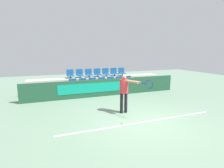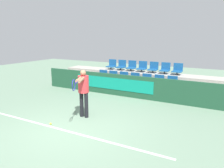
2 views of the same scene
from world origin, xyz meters
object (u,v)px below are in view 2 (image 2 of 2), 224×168
object	(u,v)px
stadium_chair_2	(123,78)
stadium_chair_9	(131,66)
stadium_chair_1	(112,77)
stadium_chair_8	(121,66)
tennis_player	(83,88)
stadium_chair_6	(172,83)
stadium_chair_13	(177,70)
tennis_ball	(51,124)
stadium_chair_12	(165,69)
stadium_chair_4	(146,80)
stadium_chair_3	(134,79)
stadium_chair_0	(102,76)
stadium_chair_5	(158,82)
stadium_chair_11	(153,68)
stadium_chair_10	(142,67)
stadium_chair_7	(112,65)

from	to	relation	value
stadium_chair_2	stadium_chair_9	world-z (taller)	stadium_chair_9
stadium_chair_1	stadium_chair_8	size ratio (longest dim) A/B	1.00
tennis_player	stadium_chair_8	bearing A→B (deg)	77.60
stadium_chair_6	stadium_chair_9	distance (m)	2.61
stadium_chair_13	tennis_ball	bearing A→B (deg)	-113.74
stadium_chair_12	stadium_chair_13	world-z (taller)	same
stadium_chair_2	tennis_ball	bearing A→B (deg)	-92.01
stadium_chair_1	stadium_chair_4	distance (m)	1.78
stadium_chair_4	stadium_chair_3	bearing A→B (deg)	180.00
stadium_chair_0	stadium_chair_9	bearing A→B (deg)	40.13
stadium_chair_2	tennis_ball	xyz separation A→B (m)	(-0.17, -4.77, -0.65)
stadium_chair_0	stadium_chair_6	bearing A→B (deg)	0.00
stadium_chair_5	stadium_chair_11	bearing A→B (deg)	120.67
stadium_chair_10	stadium_chair_11	xyz separation A→B (m)	(0.59, 0.00, 0.00)
stadium_chair_5	tennis_ball	bearing A→B (deg)	-112.18
stadium_chair_8	stadium_chair_11	world-z (taller)	same
stadium_chair_3	stadium_chair_4	distance (m)	0.59
stadium_chair_12	tennis_player	xyz separation A→B (m)	(-1.40, -4.77, -0.12)
stadium_chair_11	tennis_ball	size ratio (longest dim) A/B	8.13
stadium_chair_4	stadium_chair_12	world-z (taller)	stadium_chair_12
stadium_chair_13	stadium_chair_10	bearing A→B (deg)	180.00
stadium_chair_5	stadium_chair_3	bearing A→B (deg)	180.00
stadium_chair_4	stadium_chair_9	size ratio (longest dim) A/B	1.00
stadium_chair_5	stadium_chair_10	distance (m)	1.62
stadium_chair_0	stadium_chair_1	bearing A→B (deg)	0.00
stadium_chair_0	stadium_chair_12	world-z (taller)	stadium_chair_12
stadium_chair_11	stadium_chair_13	size ratio (longest dim) A/B	1.00
stadium_chair_4	stadium_chair_6	xyz separation A→B (m)	(1.19, 0.00, 0.00)
stadium_chair_11	tennis_player	world-z (taller)	tennis_player
stadium_chair_0	stadium_chair_9	xyz separation A→B (m)	(1.19, 1.00, 0.45)
stadium_chair_11	stadium_chair_8	bearing A→B (deg)	180.00
stadium_chair_10	stadium_chair_9	bearing A→B (deg)	180.00
stadium_chair_1	stadium_chair_11	bearing A→B (deg)	29.34
stadium_chair_3	tennis_player	world-z (taller)	tennis_player
stadium_chair_7	tennis_ball	distance (m)	5.97
stadium_chair_7	stadium_chair_10	world-z (taller)	same
stadium_chair_3	stadium_chair_7	distance (m)	2.09
stadium_chair_0	stadium_chair_4	bearing A→B (deg)	0.00
stadium_chair_5	tennis_ball	size ratio (longest dim) A/B	8.13
stadium_chair_7	tennis_player	xyz separation A→B (m)	(1.56, -4.77, -0.12)
stadium_chair_0	stadium_chair_1	xyz separation A→B (m)	(0.59, 0.00, 0.00)
stadium_chair_0	stadium_chair_13	bearing A→B (deg)	15.70
stadium_chair_2	stadium_chair_13	world-z (taller)	stadium_chair_13
tennis_ball	stadium_chair_2	bearing A→B (deg)	87.99
stadium_chair_0	stadium_chair_3	world-z (taller)	same
stadium_chair_3	stadium_chair_10	bearing A→B (deg)	90.00
stadium_chair_9	stadium_chair_12	size ratio (longest dim) A/B	1.00
stadium_chair_13	tennis_player	xyz separation A→B (m)	(-1.99, -4.77, -0.12)
stadium_chair_3	stadium_chair_13	bearing A→B (deg)	29.34
stadium_chair_8	stadium_chair_10	bearing A→B (deg)	0.00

